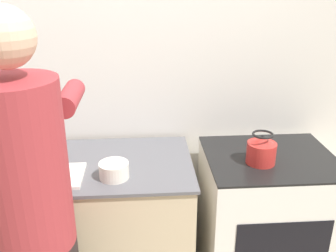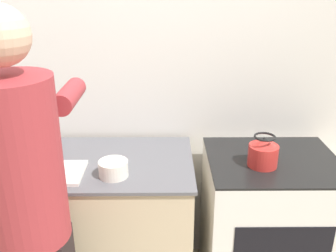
% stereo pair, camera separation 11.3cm
% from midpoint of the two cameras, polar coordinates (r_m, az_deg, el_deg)
% --- Properties ---
extents(wall_back, '(8.00, 0.05, 2.60)m').
position_cam_midpoint_polar(wall_back, '(2.35, -8.92, 7.07)').
color(wall_back, silver).
rests_on(wall_back, ground_plane).
extents(counter, '(1.66, 0.67, 0.92)m').
position_cam_midpoint_polar(counter, '(2.44, -18.57, -15.31)').
color(counter, '#C6B28E').
rests_on(counter, ground_plane).
extents(oven, '(0.73, 0.62, 0.94)m').
position_cam_midpoint_polar(oven, '(2.44, 12.99, -14.46)').
color(oven, silver).
rests_on(oven, ground_plane).
extents(person, '(0.38, 0.62, 1.81)m').
position_cam_midpoint_polar(person, '(1.70, -21.82, -12.01)').
color(person, black).
rests_on(person, ground_plane).
extents(cutting_board, '(0.30, 0.26, 0.02)m').
position_cam_midpoint_polar(cutting_board, '(2.04, -18.62, -7.32)').
color(cutting_board, silver).
rests_on(cutting_board, counter).
extents(knife, '(0.23, 0.05, 0.01)m').
position_cam_midpoint_polar(knife, '(2.02, -20.09, -7.54)').
color(knife, silver).
rests_on(knife, cutting_board).
extents(kettle, '(0.16, 0.16, 0.18)m').
position_cam_midpoint_polar(kettle, '(2.08, 12.54, -3.68)').
color(kettle, red).
rests_on(kettle, oven).
extents(bowl_mixing, '(0.15, 0.15, 0.08)m').
position_cam_midpoint_polar(bowl_mixing, '(1.95, -9.88, -6.69)').
color(bowl_mixing, silver).
rests_on(bowl_mixing, counter).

